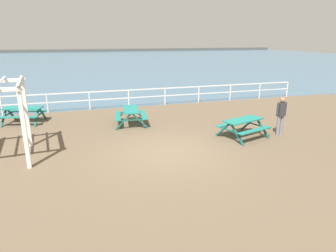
# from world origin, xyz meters

# --- Properties ---
(ground_plane) EXTENTS (30.00, 24.00, 0.20)m
(ground_plane) POSITION_xyz_m (0.00, 0.00, -0.10)
(ground_plane) COLOR brown
(sea_band) EXTENTS (142.00, 90.00, 0.01)m
(sea_band) POSITION_xyz_m (0.00, 52.75, 0.00)
(sea_band) COLOR #476B84
(sea_band) RESTS_ON ground
(distant_shoreline) EXTENTS (142.00, 6.00, 1.80)m
(distant_shoreline) POSITION_xyz_m (0.00, 95.75, 0.00)
(distant_shoreline) COLOR #4C4C47
(distant_shoreline) RESTS_ON ground
(seaward_railing) EXTENTS (23.07, 0.07, 1.08)m
(seaward_railing) POSITION_xyz_m (-0.00, 7.75, 0.76)
(seaward_railing) COLOR white
(seaward_railing) RESTS_ON ground
(picnic_table_near_right) EXTENTS (1.75, 1.99, 0.80)m
(picnic_table_near_right) POSITION_xyz_m (-0.58, 4.01, 0.58)
(picnic_table_near_right) COLOR #1E7A70
(picnic_table_near_right) RESTS_ON ground
(picnic_table_mid_centre) EXTENTS (2.16, 1.96, 0.80)m
(picnic_table_mid_centre) POSITION_xyz_m (3.56, 0.67, 0.58)
(picnic_table_mid_centre) COLOR #1E7A70
(picnic_table_mid_centre) RESTS_ON ground
(picnic_table_far_right) EXTENTS (2.12, 1.91, 0.80)m
(picnic_table_far_right) POSITION_xyz_m (-5.57, 5.89, 0.58)
(picnic_table_far_right) COLOR #1E7A70
(picnic_table_far_right) RESTS_ON ground
(visitor) EXTENTS (0.53, 0.27, 1.66)m
(visitor) POSITION_xyz_m (5.22, 0.44, 0.95)
(visitor) COLOR slate
(visitor) RESTS_ON ground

